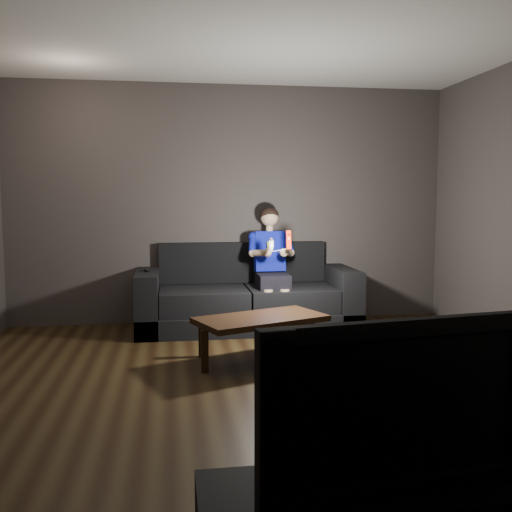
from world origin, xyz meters
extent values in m
plane|color=black|center=(0.00, 0.00, 0.00)|extent=(5.00, 5.00, 0.00)
cube|color=#403A37|center=(0.00, 2.50, 1.35)|extent=(5.00, 0.04, 2.70)
cube|color=#403A37|center=(0.00, -2.50, 1.35)|extent=(5.00, 0.04, 2.70)
cube|color=beige|center=(0.00, 0.00, 2.70)|extent=(5.00, 5.00, 0.02)
cube|color=black|center=(0.13, 2.11, 0.10)|extent=(2.38, 1.03, 0.21)
cube|color=black|center=(-0.35, 2.00, 0.33)|extent=(0.93, 0.72, 0.25)
cube|color=black|center=(0.60, 2.00, 0.33)|extent=(0.93, 0.72, 0.25)
cube|color=black|center=(0.13, 2.50, 0.69)|extent=(1.90, 0.24, 0.46)
cube|color=black|center=(-0.94, 2.11, 0.32)|extent=(0.24, 1.03, 0.65)
cube|color=black|center=(1.20, 2.11, 0.32)|extent=(0.24, 1.03, 0.65)
cube|color=black|center=(0.40, 1.98, 0.53)|extent=(0.33, 0.42, 0.15)
cube|color=#151790|center=(0.40, 2.20, 0.83)|extent=(0.33, 0.24, 0.46)
cube|color=yellow|center=(0.40, 2.10, 0.90)|extent=(0.10, 0.10, 0.11)
cube|color=#B21E00|center=(0.40, 2.10, 0.90)|extent=(0.07, 0.07, 0.07)
cylinder|color=tan|center=(0.40, 2.20, 1.08)|extent=(0.08, 0.08, 0.07)
sphere|color=tan|center=(0.40, 2.20, 1.21)|extent=(0.20, 0.20, 0.20)
ellipsoid|color=black|center=(0.40, 2.21, 1.23)|extent=(0.21, 0.21, 0.18)
cylinder|color=#151790|center=(0.19, 2.13, 0.91)|extent=(0.09, 0.25, 0.21)
cylinder|color=#151790|center=(0.60, 2.13, 0.91)|extent=(0.09, 0.25, 0.21)
cylinder|color=tan|center=(0.25, 1.95, 0.86)|extent=(0.15, 0.26, 0.11)
cylinder|color=tan|center=(0.55, 1.95, 0.86)|extent=(0.15, 0.26, 0.11)
sphere|color=tan|center=(0.31, 1.84, 0.85)|extent=(0.09, 0.09, 0.09)
sphere|color=tan|center=(0.49, 1.84, 0.85)|extent=(0.09, 0.09, 0.09)
cylinder|color=tan|center=(0.31, 1.76, 0.29)|extent=(0.10, 0.10, 0.38)
cylinder|color=tan|center=(0.49, 1.76, 0.29)|extent=(0.10, 0.10, 0.38)
cube|color=red|center=(0.49, 1.61, 1.00)|extent=(0.05, 0.07, 0.19)
cube|color=#6B1A02|center=(0.49, 1.58, 1.06)|extent=(0.03, 0.01, 0.03)
cylinder|color=silver|center=(0.49, 1.58, 0.99)|extent=(0.02, 0.01, 0.02)
ellipsoid|color=silver|center=(0.31, 1.61, 0.96)|extent=(0.07, 0.09, 0.14)
cylinder|color=black|center=(0.31, 1.58, 1.01)|extent=(0.03, 0.01, 0.02)
cube|color=black|center=(-0.94, 2.05, 0.66)|extent=(0.07, 0.14, 0.03)
cube|color=black|center=(-0.94, 2.10, 0.68)|extent=(0.02, 0.02, 0.00)
cube|color=black|center=(0.08, 0.78, 0.38)|extent=(1.23, 0.93, 0.05)
cube|color=black|center=(-0.42, 0.55, 0.18)|extent=(0.06, 0.06, 0.35)
cube|color=black|center=(0.58, 0.55, 0.18)|extent=(0.06, 0.06, 0.35)
cube|color=black|center=(-0.42, 1.00, 0.18)|extent=(0.06, 0.06, 0.35)
cube|color=black|center=(0.58, 1.00, 0.18)|extent=(0.06, 0.06, 0.35)
imported|color=black|center=(0.05, -2.27, 0.76)|extent=(1.02, 0.28, 0.58)
camera|label=1|loc=(-0.67, -4.03, 1.43)|focal=40.00mm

